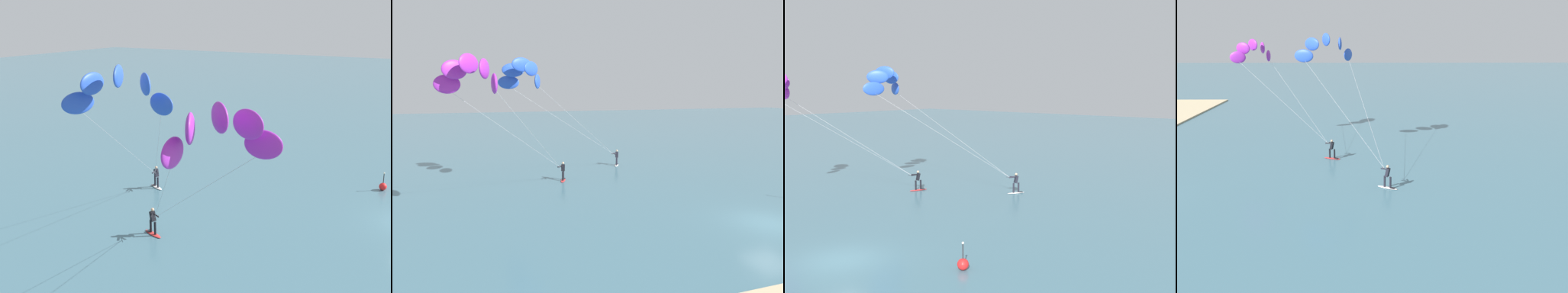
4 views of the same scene
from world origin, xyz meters
The scene contains 3 objects.
kitesurfer_nearshore centered at (-16.15, 5.84, 8.27)m, with size 9.68×10.66×9.78m.
kitesurfer_mid_water centered at (-12.23, 13.09, 8.76)m, with size 12.56×8.46×10.34m.
marker_buoy centered at (5.46, 2.98, 0.30)m, with size 0.56×0.56×1.38m.
Camera 1 is at (-31.43, -2.12, 12.73)m, focal length 45.50 mm.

